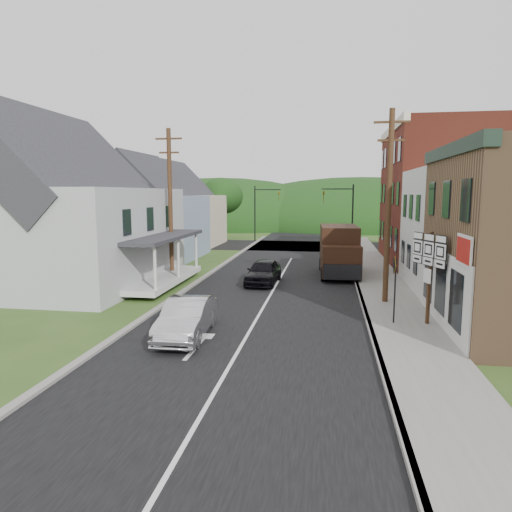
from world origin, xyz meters
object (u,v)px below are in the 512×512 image
at_px(silver_sedan, 187,319).
at_px(route_sign_cluster, 429,265).
at_px(warning_sign, 395,280).
at_px(dark_sedan, 263,272).
at_px(delivery_van, 339,251).

relative_size(silver_sedan, route_sign_cluster, 1.18).
distance_m(silver_sedan, warning_sign, 8.15).
height_order(dark_sedan, delivery_van, delivery_van).
xyz_separation_m(route_sign_cluster, warning_sign, (-1.27, -0.09, -0.62)).
bearing_deg(silver_sedan, route_sign_cluster, 13.52).
height_order(delivery_van, warning_sign, delivery_van).
bearing_deg(delivery_van, warning_sign, -82.79).
height_order(route_sign_cluster, warning_sign, route_sign_cluster).
bearing_deg(silver_sedan, dark_sedan, 79.00).
xyz_separation_m(silver_sedan, warning_sign, (7.63, 2.62, 1.17)).
bearing_deg(dark_sedan, delivery_van, 40.17).
height_order(silver_sedan, route_sign_cluster, route_sign_cluster).
distance_m(silver_sedan, route_sign_cluster, 9.47).
bearing_deg(delivery_van, route_sign_cluster, -76.36).
bearing_deg(warning_sign, delivery_van, 99.57).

